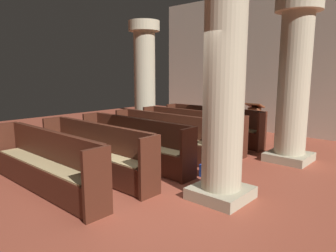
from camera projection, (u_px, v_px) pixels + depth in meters
The scene contains 14 objects.
ground_plane at pixel (154, 186), 5.32m from camera, with size 19.20×19.20×0.00m, color #9E4733.
back_wall at pixel (293, 62), 9.39m from camera, with size 10.00×0.16×4.50m, color beige.
pew_row_0 at pixel (212, 124), 8.62m from camera, with size 3.03×0.46×0.98m.
pew_row_1 at pixel (191, 129), 7.91m from camera, with size 3.03×0.46×0.98m.
pew_row_2 at pixel (165, 134), 7.20m from camera, with size 3.03×0.47×0.98m.
pew_row_3 at pixel (134, 141), 6.48m from camera, with size 3.03×0.46×0.98m.
pew_row_4 at pixel (95, 150), 5.77m from camera, with size 3.03×0.46×0.98m.
pew_row_5 at pixel (45, 161), 5.05m from camera, with size 3.03×0.47×0.98m.
pillar_aisle_side at pixel (294, 79), 6.56m from camera, with size 0.95×0.95×3.48m.
pillar_far_side at pixel (145, 77), 9.61m from camera, with size 0.95×0.95×3.48m.
pillar_aisle_rear at pixel (224, 81), 4.51m from camera, with size 0.89×0.89×3.48m.
lectern at pixel (254, 125), 8.91m from camera, with size 0.48×0.45×1.08m.
hymn_book at pixel (225, 107), 8.49m from camera, with size 0.16×0.21×0.03m, color black.
kneeler_box_blue at pixel (212, 171), 5.76m from camera, with size 0.40×0.26×0.24m, color navy.
Camera 1 is at (3.56, -3.60, 1.94)m, focal length 33.00 mm.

